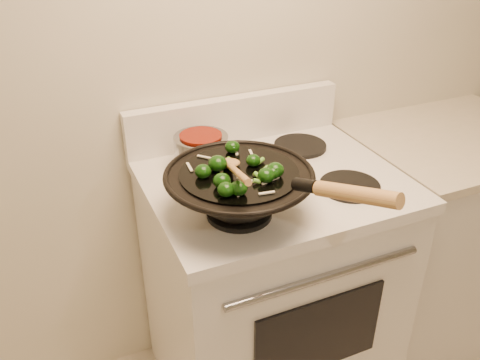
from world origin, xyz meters
name	(u,v)px	position (x,y,z in m)	size (l,w,h in m)	color
stove	(269,287)	(-0.21, 1.17, 0.47)	(0.78, 0.67, 1.08)	white
counter_unit	(435,234)	(0.57, 1.20, 0.46)	(0.75, 0.62, 0.91)	white
wok	(240,190)	(-0.39, 1.02, 1.00)	(0.40, 0.64, 0.26)	black
stirfry	(239,171)	(-0.40, 0.99, 1.07)	(0.22, 0.27, 0.04)	black
wooden_spoon	(233,168)	(-0.42, 0.98, 1.09)	(0.11, 0.30, 0.11)	#AC7C44
saucepan	(201,150)	(-0.39, 1.32, 0.98)	(0.17, 0.27, 0.10)	gray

